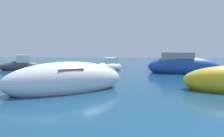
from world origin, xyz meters
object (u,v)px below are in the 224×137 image
(moored_boat_3, at_px, (182,66))
(moored_boat_5, at_px, (20,66))
(moored_boat_7, at_px, (108,67))
(moored_boat_1, at_px, (66,80))

(moored_boat_3, relative_size, moored_boat_5, 1.60)
(moored_boat_7, bearing_deg, moored_boat_3, 114.67)
(moored_boat_1, relative_size, moored_boat_7, 1.67)
(moored_boat_3, height_order, moored_boat_7, moored_boat_3)
(moored_boat_1, bearing_deg, moored_boat_5, 93.11)
(moored_boat_5, xyz_separation_m, moored_boat_7, (8.10, -0.20, -0.03))
(moored_boat_1, xyz_separation_m, moored_boat_3, (7.06, 7.79, 0.06))
(moored_boat_3, distance_m, moored_boat_7, 6.14)
(moored_boat_3, bearing_deg, moored_boat_7, 176.04)
(moored_boat_1, bearing_deg, moored_boat_7, 48.98)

